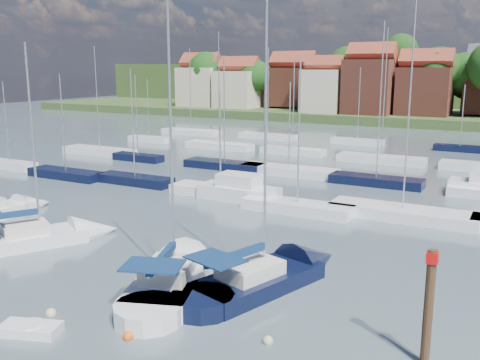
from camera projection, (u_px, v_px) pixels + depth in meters
The scene contains 13 objects.
ground at pixel (365, 167), 60.36m from camera, with size 260.00×260.00×0.00m, color #485761.
sailboat_left at pixel (50, 237), 34.41m from camera, with size 7.17×9.99×13.63m.
sailboat_centre at pixel (179, 271), 28.75m from camera, with size 6.98×12.23×16.11m.
sailboat_navy at pixel (276, 275), 28.19m from camera, with size 6.32×11.94×16.01m.
sailboat_far at pixel (2, 212), 40.62m from camera, with size 3.50×9.48×12.38m.
tender at pixel (30, 329), 22.67m from camera, with size 2.77×1.97×0.55m.
timber_piling at pixel (427, 331), 20.09m from camera, with size 0.40×0.40×6.84m.
buoy_d at pixel (128, 339), 22.28m from camera, with size 0.45×0.45×0.45m, color #D85914.
buoy_e at pixel (259, 266), 30.39m from camera, with size 0.55×0.55×0.55m, color #D85914.
buoy_f at pixel (268, 343), 21.94m from camera, with size 0.42×0.42×0.42m, color beige.
buoy_g at pixel (51, 315), 24.38m from camera, with size 0.48×0.48×0.48m, color beige.
marina_field at pixel (371, 172), 55.21m from camera, with size 79.62×41.41×15.93m.
far_shore_town at pixel (474, 93), 137.89m from camera, with size 212.46×90.00×22.27m.
Camera 1 is at (16.04, -18.87, 11.11)m, focal length 40.00 mm.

